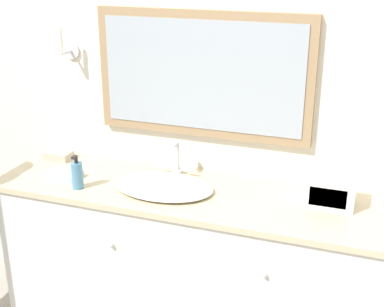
{
  "coord_description": "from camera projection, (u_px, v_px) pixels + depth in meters",
  "views": [
    {
      "loc": [
        0.75,
        -1.95,
        2.01
      ],
      "look_at": [
        -0.06,
        0.31,
        1.08
      ],
      "focal_mm": 50.0,
      "sensor_mm": 36.0,
      "label": 1
    }
  ],
  "objects": [
    {
      "name": "wall_back",
      "position": [
        223.0,
        99.0,
        2.76
      ],
      "size": [
        8.0,
        0.18,
        2.55
      ],
      "color": "silver",
      "rests_on": "ground_plane"
    },
    {
      "name": "vanity_counter",
      "position": [
        203.0,
        269.0,
        2.79
      ],
      "size": [
        2.15,
        0.58,
        0.88
      ],
      "color": "silver",
      "rests_on": "ground_plane"
    },
    {
      "name": "sink_basin",
      "position": [
        164.0,
        185.0,
        2.67
      ],
      "size": [
        0.51,
        0.4,
        0.19
      ],
      "color": "silver",
      "rests_on": "vanity_counter"
    },
    {
      "name": "soap_bottle",
      "position": [
        77.0,
        175.0,
        2.66
      ],
      "size": [
        0.06,
        0.06,
        0.18
      ],
      "color": "teal",
      "rests_on": "vanity_counter"
    },
    {
      "name": "appliance_box",
      "position": [
        330.0,
        191.0,
        2.49
      ],
      "size": [
        0.23,
        0.15,
        0.14
      ],
      "color": "white",
      "rests_on": "vanity_counter"
    },
    {
      "name": "hand_towel_near_sink",
      "position": [
        59.0,
        155.0,
        3.04
      ],
      "size": [
        0.15,
        0.1,
        0.04
      ],
      "color": "#B7A899",
      "rests_on": "vanity_counter"
    },
    {
      "name": "hand_towel_far_corner",
      "position": [
        64.0,
        175.0,
        2.79
      ],
      "size": [
        0.17,
        0.12,
        0.03
      ],
      "color": "#A8B7C6",
      "rests_on": "vanity_counter"
    }
  ]
}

